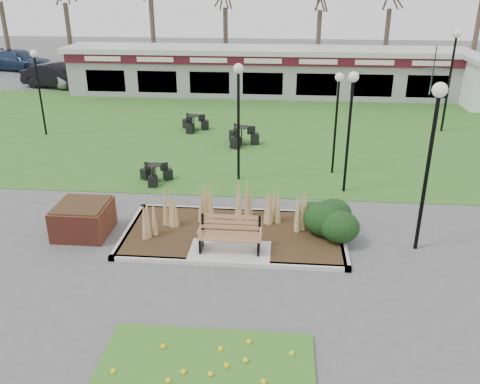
# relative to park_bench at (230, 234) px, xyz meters

# --- Properties ---
(ground) EXTENTS (100.00, 100.00, 0.00)m
(ground) POSITION_rel_park_bench_xyz_m (0.00, -0.25, -0.59)
(ground) COLOR #515154
(ground) RESTS_ON ground
(lawn) EXTENTS (34.00, 16.00, 0.02)m
(lawn) POSITION_rel_park_bench_xyz_m (0.00, 11.75, -0.58)
(lawn) COLOR #2D6821
(lawn) RESTS_ON ground
(flower_bed) EXTENTS (4.20, 3.00, 0.16)m
(flower_bed) POSITION_rel_park_bench_xyz_m (0.00, -4.85, -0.52)
(flower_bed) COLOR #32621C
(flower_bed) RESTS_ON ground
(planting_bed) EXTENTS (6.75, 3.40, 1.27)m
(planting_bed) POSITION_rel_park_bench_xyz_m (1.27, 1.10, -0.22)
(planting_bed) COLOR #352915
(planting_bed) RESTS_ON ground
(park_bench) EXTENTS (1.70, 0.66, 0.93)m
(park_bench) POSITION_rel_park_bench_xyz_m (0.00, 0.00, 0.00)
(park_bench) COLOR olive
(park_bench) RESTS_ON ground
(brick_planter) EXTENTS (1.50, 1.50, 0.95)m
(brick_planter) POSITION_rel_park_bench_xyz_m (-4.40, 0.75, -0.11)
(brick_planter) COLOR brown
(brick_planter) RESTS_ON ground
(food_pavilion) EXTENTS (24.60, 3.40, 2.90)m
(food_pavilion) POSITION_rel_park_bench_xyz_m (0.00, 19.71, 0.89)
(food_pavilion) COLOR gray
(food_pavilion) RESTS_ON ground
(lamp_post_near_left) EXTENTS (0.35, 0.35, 4.17)m
(lamp_post_near_left) POSITION_rel_park_bench_xyz_m (3.52, 4.59, 2.45)
(lamp_post_near_left) COLOR black
(lamp_post_near_left) RESTS_ON ground
(lamp_post_near_right) EXTENTS (0.38, 0.38, 4.62)m
(lamp_post_near_right) POSITION_rel_park_bench_xyz_m (5.11, 0.71, 2.78)
(lamp_post_near_right) COLOR black
(lamp_post_near_right) RESTS_ON ground
(lamp_post_mid_left) EXTENTS (0.35, 0.35, 4.25)m
(lamp_post_mid_left) POSITION_rel_park_bench_xyz_m (-0.27, 5.36, 2.51)
(lamp_post_mid_left) COLOR black
(lamp_post_mid_left) RESTS_ON ground
(lamp_post_mid_right) EXTENTS (0.32, 0.32, 3.82)m
(lamp_post_mid_right) POSITION_rel_park_bench_xyz_m (3.25, 6.35, 2.20)
(lamp_post_mid_right) COLOR black
(lamp_post_mid_right) RESTS_ON ground
(lamp_post_far_right) EXTENTS (0.39, 0.39, 4.75)m
(lamp_post_far_right) POSITION_rel_park_bench_xyz_m (8.97, 12.49, 2.87)
(lamp_post_far_right) COLOR black
(lamp_post_far_right) RESTS_ON ground
(lamp_post_far_left) EXTENTS (0.33, 0.33, 3.93)m
(lamp_post_far_left) POSITION_rel_park_bench_xyz_m (-9.87, 10.21, 2.27)
(lamp_post_far_left) COLOR black
(lamp_post_far_left) RESTS_ON ground
(bistro_set_a) EXTENTS (1.41, 1.51, 0.81)m
(bistro_set_a) POSITION_rel_park_bench_xyz_m (-0.51, 9.54, -0.30)
(bistro_set_a) COLOR black
(bistro_set_a) RESTS_ON ground
(bistro_set_b) EXTENTS (1.36, 1.30, 0.73)m
(bistro_set_b) POSITION_rel_park_bench_xyz_m (-3.00, 11.56, -0.32)
(bistro_set_b) COLOR black
(bistro_set_b) RESTS_ON ground
(bistro_set_c) EXTENTS (1.23, 1.09, 0.66)m
(bistro_set_c) POSITION_rel_park_bench_xyz_m (-3.27, 4.87, -0.35)
(bistro_set_c) COLOR black
(bistro_set_c) RESTS_ON ground
(patio_umbrella) EXTENTS (2.28, 2.31, 2.28)m
(patio_umbrella) POSITION_rel_park_bench_xyz_m (9.64, 17.75, 0.86)
(patio_umbrella) COLOR black
(patio_umbrella) RESTS_ON ground
(car_silver) EXTENTS (3.90, 2.66, 1.23)m
(car_silver) POSITION_rel_park_bench_xyz_m (-11.86, 20.75, 0.03)
(car_silver) COLOR silver
(car_silver) RESTS_ON ground
(car_black) EXTENTS (5.06, 2.72, 1.58)m
(car_black) POSITION_rel_park_bench_xyz_m (-13.75, 20.75, 0.20)
(car_black) COLOR black
(car_black) RESTS_ON ground
(car_blue) EXTENTS (5.78, 3.55, 1.56)m
(car_blue) POSITION_rel_park_bench_xyz_m (-19.41, 26.75, 0.19)
(car_blue) COLOR navy
(car_blue) RESTS_ON ground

